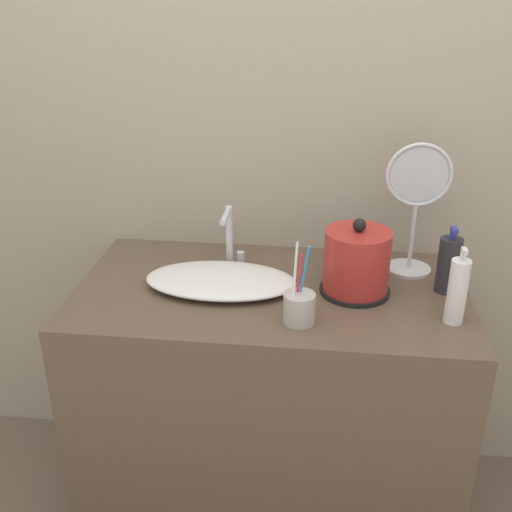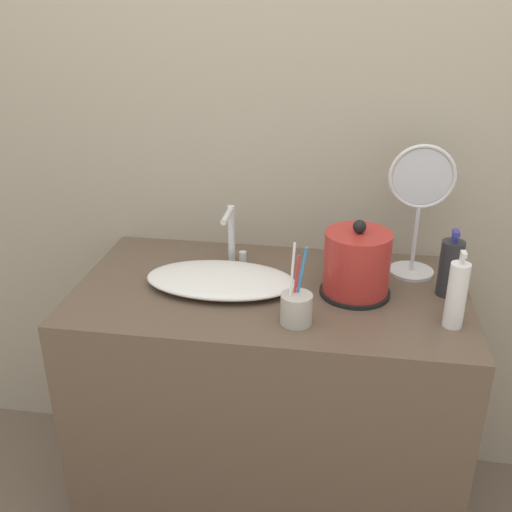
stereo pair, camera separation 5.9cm
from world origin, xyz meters
name	(u,v)px [view 1 (the left image)]	position (x,y,z in m)	size (l,w,h in m)	color
wall_back	(283,101)	(0.00, 0.63, 1.30)	(6.00, 0.04, 2.60)	#ADA38E
vanity_counter	(270,403)	(0.00, 0.31, 0.41)	(1.13, 0.61, 0.82)	brown
sink_basin	(221,280)	(-0.14, 0.29, 0.85)	(0.44, 0.25, 0.05)	white
faucet	(230,234)	(-0.14, 0.45, 0.93)	(0.06, 0.13, 0.19)	silver
electric_kettle	(356,264)	(0.24, 0.31, 0.91)	(0.20, 0.20, 0.22)	black
toothbrush_cup	(299,307)	(0.09, 0.13, 0.87)	(0.08, 0.08, 0.22)	#B7B2A8
lotion_bottle	(457,291)	(0.49, 0.17, 0.91)	(0.05, 0.05, 0.21)	white
shampoo_bottle	(449,264)	(0.50, 0.35, 0.91)	(0.06, 0.06, 0.20)	#28282D
mouthwash_bottle	(343,251)	(0.21, 0.47, 0.88)	(0.07, 0.07, 0.14)	#2D9956
vanity_mirror	(416,201)	(0.41, 0.47, 1.05)	(0.19, 0.13, 0.40)	silver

